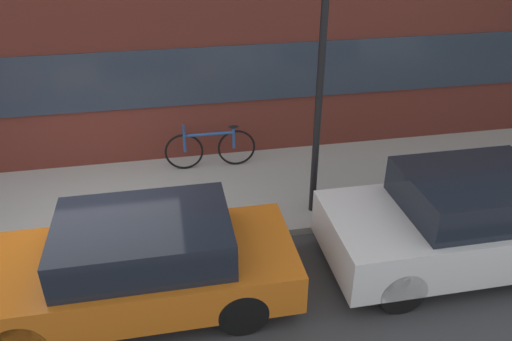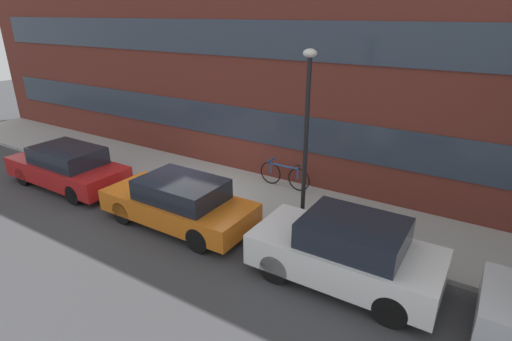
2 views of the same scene
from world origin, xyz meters
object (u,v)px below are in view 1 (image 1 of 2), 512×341
at_px(parked_car_orange, 138,263).
at_px(bicycle, 210,148).
at_px(parked_car_white, 461,221).
at_px(lamp_post, 322,50).

height_order(parked_car_orange, bicycle, parked_car_orange).
bearing_deg(parked_car_orange, parked_car_white, -180.00).
distance_m(parked_car_white, lamp_post, 3.15).
distance_m(parked_car_white, bicycle, 4.69).
distance_m(bicycle, lamp_post, 3.32).
relative_size(parked_car_orange, parked_car_white, 1.09).
xyz_separation_m(parked_car_orange, parked_car_white, (4.55, 0.00, 0.07)).
bearing_deg(bicycle, lamp_post, 130.52).
relative_size(parked_car_white, lamp_post, 0.87).
bearing_deg(lamp_post, bicycle, 129.61).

